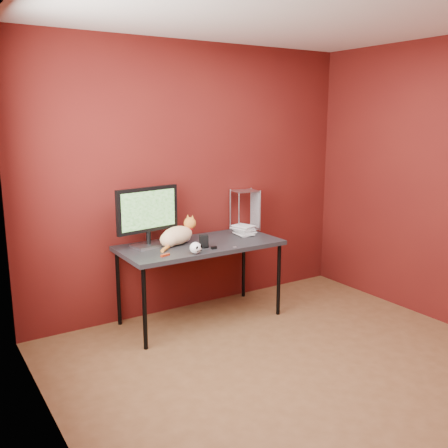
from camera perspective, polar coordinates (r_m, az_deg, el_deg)
room at (r=3.49m, az=10.55°, el=4.48°), size 3.52×3.52×2.61m
desk at (r=4.64m, az=-2.74°, el=-2.82°), size 1.50×0.70×0.75m
monitor at (r=4.50m, az=-8.71°, el=1.16°), size 0.62×0.25×0.54m
cat at (r=4.59m, az=-5.37°, el=-1.29°), size 0.48×0.35×0.25m
skull_mug at (r=4.27m, az=-3.26°, el=-2.73°), size 0.10×0.11×0.10m
speaker at (r=4.48m, az=-2.32°, el=-2.04°), size 0.10×0.10×0.11m
book_stack at (r=4.85m, az=1.56°, el=4.58°), size 0.20×0.24×1.02m
wire_rack at (r=5.13m, az=2.43°, el=1.60°), size 0.27×0.23×0.42m
pocket_knife at (r=4.24m, az=-6.74°, el=-3.54°), size 0.09×0.05×0.02m
black_gadget at (r=4.43m, az=-1.16°, el=-2.71°), size 0.05×0.03×0.02m
washer at (r=4.49m, az=1.26°, el=-2.65°), size 0.04×0.04×0.00m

